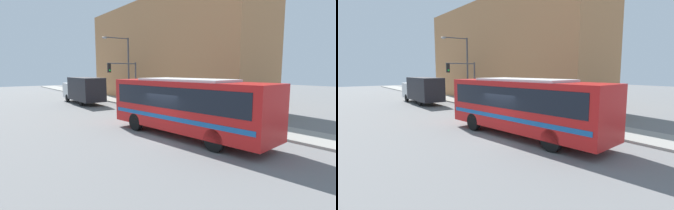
% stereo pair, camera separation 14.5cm
% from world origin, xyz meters
% --- Properties ---
extents(ground_plane, '(120.00, 120.00, 0.00)m').
position_xyz_m(ground_plane, '(0.00, 0.00, 0.00)').
color(ground_plane, slate).
extents(sidewalk, '(3.13, 70.00, 0.14)m').
position_xyz_m(sidewalk, '(6.07, 20.00, 0.07)').
color(sidewalk, gray).
rests_on(sidewalk, ground_plane).
extents(building_facade, '(6.00, 28.09, 12.00)m').
position_xyz_m(building_facade, '(10.63, 15.05, 6.00)').
color(building_facade, '#B27A4C').
rests_on(building_facade, ground_plane).
extents(city_bus, '(3.71, 10.75, 3.35)m').
position_xyz_m(city_bus, '(0.91, -0.48, 1.95)').
color(city_bus, red).
rests_on(city_bus, ground_plane).
extents(delivery_truck, '(2.30, 8.28, 3.01)m').
position_xyz_m(delivery_truck, '(1.60, 18.30, 1.64)').
color(delivery_truck, black).
rests_on(delivery_truck, ground_plane).
extents(fire_hydrant, '(0.22, 0.29, 0.74)m').
position_xyz_m(fire_hydrant, '(5.10, 3.72, 0.51)').
color(fire_hydrant, '#999999').
rests_on(fire_hydrant, sidewalk).
extents(traffic_light_pole, '(3.28, 0.35, 4.51)m').
position_xyz_m(traffic_light_pole, '(4.03, 12.55, 3.28)').
color(traffic_light_pole, '#47474C').
rests_on(traffic_light_pole, sidewalk).
extents(parking_meter, '(0.14, 0.14, 1.28)m').
position_xyz_m(parking_meter, '(5.10, 8.89, 1.01)').
color(parking_meter, '#47474C').
rests_on(parking_meter, sidewalk).
extents(street_lamp, '(3.09, 0.28, 7.19)m').
position_xyz_m(street_lamp, '(4.92, 14.25, 4.47)').
color(street_lamp, '#47474C').
rests_on(street_lamp, sidewalk).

